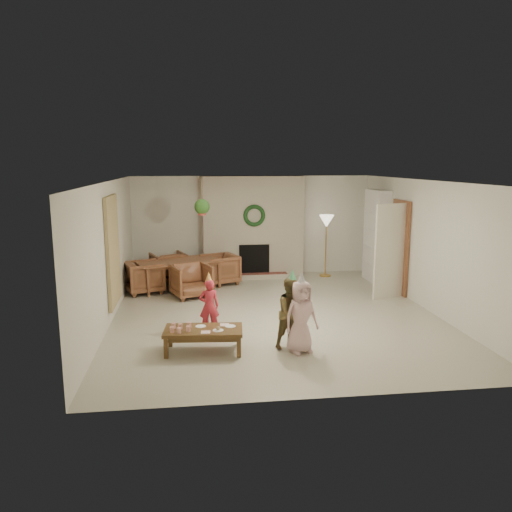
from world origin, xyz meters
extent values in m
plane|color=#B7B29E|center=(0.00, 0.00, 0.00)|extent=(7.00, 7.00, 0.00)
plane|color=white|center=(0.00, 0.00, 2.50)|extent=(7.00, 7.00, 0.00)
plane|color=silver|center=(0.00, 3.50, 1.25)|extent=(7.00, 0.00, 7.00)
plane|color=silver|center=(0.00, -3.50, 1.25)|extent=(7.00, 0.00, 7.00)
plane|color=silver|center=(-3.00, 0.00, 1.25)|extent=(0.00, 7.00, 7.00)
plane|color=silver|center=(3.00, 0.00, 1.25)|extent=(0.00, 7.00, 7.00)
cube|color=maroon|center=(0.00, 3.30, 1.25)|extent=(2.50, 0.40, 2.50)
cube|color=maroon|center=(0.00, 2.95, 0.06)|extent=(1.60, 0.30, 0.12)
cube|color=black|center=(0.00, 3.12, 0.45)|extent=(0.75, 0.12, 0.75)
torus|color=#163B1A|center=(0.00, 3.07, 1.55)|extent=(0.54, 0.10, 0.54)
cylinder|color=gold|center=(1.80, 3.00, 0.02)|extent=(0.29, 0.29, 0.03)
cylinder|color=gold|center=(1.80, 3.00, 0.72)|extent=(0.03, 0.03, 1.39)
cone|color=beige|center=(1.80, 3.00, 1.39)|extent=(0.37, 0.37, 0.31)
cube|color=white|center=(2.84, 2.30, 1.10)|extent=(0.30, 1.00, 2.20)
cube|color=white|center=(2.82, 2.30, 0.45)|extent=(0.30, 0.92, 0.03)
cube|color=white|center=(2.82, 2.30, 0.85)|extent=(0.30, 0.92, 0.03)
cube|color=white|center=(2.82, 2.30, 1.25)|extent=(0.30, 0.92, 0.03)
cube|color=white|center=(2.82, 2.30, 1.65)|extent=(0.30, 0.92, 0.03)
cube|color=maroon|center=(2.80, 2.15, 0.59)|extent=(0.20, 0.40, 0.24)
cube|color=#26598E|center=(2.80, 2.35, 0.99)|extent=(0.20, 0.44, 0.24)
cube|color=gold|center=(2.80, 2.20, 1.38)|extent=(0.20, 0.36, 0.22)
cube|color=brown|center=(2.96, 1.20, 1.02)|extent=(0.05, 0.86, 2.04)
cube|color=beige|center=(2.58, 0.82, 1.00)|extent=(0.77, 0.32, 2.00)
cube|color=#BEB786|center=(-2.96, 0.20, 1.25)|extent=(0.06, 1.20, 2.00)
imported|color=brown|center=(-1.83, 2.17, 0.32)|extent=(2.06, 1.58, 0.64)
imported|color=brown|center=(-1.56, 1.42, 0.35)|extent=(0.98, 0.99, 0.71)
imported|color=brown|center=(-2.10, 2.92, 0.35)|extent=(0.98, 0.99, 0.71)
imported|color=brown|center=(-2.58, 1.90, 0.35)|extent=(0.99, 0.98, 0.71)
imported|color=brown|center=(-0.89, 2.51, 0.35)|extent=(0.99, 0.98, 0.71)
cylinder|color=tan|center=(-1.30, 1.50, 2.15)|extent=(0.01, 0.01, 0.70)
cylinder|color=#AC4037|center=(-1.30, 1.50, 1.80)|extent=(0.16, 0.16, 0.12)
sphere|color=#224D19|center=(-1.30, 1.50, 1.92)|extent=(0.32, 0.32, 0.32)
cube|color=brown|center=(-1.38, -1.77, 0.34)|extent=(1.22, 0.69, 0.05)
cube|color=brown|center=(-1.38, -1.77, 0.27)|extent=(1.13, 0.59, 0.07)
cube|color=brown|center=(-1.93, -1.96, 0.15)|extent=(0.07, 0.07, 0.31)
cube|color=brown|center=(-0.87, -2.06, 0.15)|extent=(0.07, 0.07, 0.31)
cube|color=brown|center=(-1.89, -1.49, 0.15)|extent=(0.07, 0.07, 0.31)
cube|color=brown|center=(-0.83, -1.58, 0.15)|extent=(0.07, 0.07, 0.31)
cylinder|color=white|center=(-1.84, -1.87, 0.40)|extent=(0.07, 0.07, 0.08)
cylinder|color=white|center=(-1.83, -1.69, 0.40)|extent=(0.07, 0.07, 0.08)
cylinder|color=white|center=(-1.74, -1.92, 0.40)|extent=(0.07, 0.07, 0.08)
cylinder|color=white|center=(-1.72, -1.74, 0.40)|extent=(0.07, 0.07, 0.08)
cylinder|color=white|center=(-1.61, -1.86, 0.40)|extent=(0.07, 0.07, 0.08)
cylinder|color=white|center=(-1.59, -1.68, 0.40)|extent=(0.07, 0.07, 0.08)
cylinder|color=white|center=(-1.42, -1.66, 0.37)|extent=(0.18, 0.18, 0.01)
cylinder|color=white|center=(-1.16, -1.88, 0.37)|extent=(0.18, 0.18, 0.01)
cylinder|color=white|center=(-0.97, -1.72, 0.37)|extent=(0.18, 0.18, 0.01)
sphere|color=tan|center=(-1.16, -1.88, 0.40)|extent=(0.07, 0.07, 0.06)
cube|color=beige|center=(-1.35, -1.94, 0.36)|extent=(0.15, 0.15, 0.01)
cube|color=beige|center=(-1.05, -1.64, 0.36)|extent=(0.15, 0.15, 0.01)
imported|color=red|center=(-1.26, -0.93, 0.46)|extent=(0.36, 0.25, 0.93)
cone|color=#DFD94A|center=(-1.26, -0.93, 0.97)|extent=(0.16, 0.16, 0.18)
imported|color=brown|center=(-0.02, -1.76, 0.56)|extent=(0.67, 0.61, 1.11)
cone|color=#53C17A|center=(-0.02, -1.76, 1.15)|extent=(0.14, 0.14, 0.18)
imported|color=beige|center=(0.08, -1.97, 0.55)|extent=(0.62, 0.50, 1.11)
cone|color=silver|center=(0.08, -1.97, 1.15)|extent=(0.16, 0.16, 0.20)
camera|label=1|loc=(-1.51, -9.04, 2.84)|focal=35.15mm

